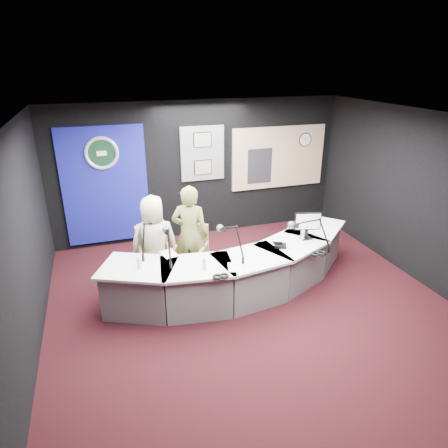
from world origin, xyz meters
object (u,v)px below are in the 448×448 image
object	(u,v)px
armchair_left	(155,256)
person_man	(154,242)
person_woman	(190,235)
broadcast_desk	(238,270)
armchair_right	(191,252)

from	to	relation	value
armchair_left	person_man	bearing A→B (deg)	0.00
person_woman	broadcast_desk	bearing A→B (deg)	164.45
person_woman	armchair_left	bearing A→B (deg)	23.15
person_man	broadcast_desk	bearing A→B (deg)	157.88
broadcast_desk	person_man	size ratio (longest dim) A/B	2.89
person_man	person_woman	world-z (taller)	person_woman
broadcast_desk	armchair_left	distance (m)	1.38
person_woman	person_man	bearing A→B (deg)	23.15
broadcast_desk	person_woman	distance (m)	0.97
armchair_right	person_man	bearing A→B (deg)	-150.65
broadcast_desk	armchair_right	xyz separation A→B (m)	(-0.63, 0.58, 0.14)
armchair_left	person_man	xyz separation A→B (m)	(0.00, 0.00, 0.25)
broadcast_desk	person_man	xyz separation A→B (m)	(-1.22, 0.62, 0.40)
armchair_left	armchair_right	size ratio (longest dim) A/B	1.01
broadcast_desk	person_man	world-z (taller)	person_man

